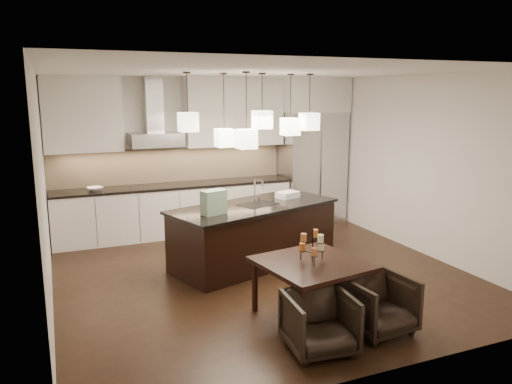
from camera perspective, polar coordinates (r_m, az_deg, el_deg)
name	(u,v)px	position (r m, az deg, el deg)	size (l,w,h in m)	color
floor	(261,275)	(7.17, 0.62, -9.42)	(5.50, 5.50, 0.02)	black
ceiling	(262,70)	(6.71, 0.68, 13.72)	(5.50, 5.50, 0.02)	white
wall_back	(203,154)	(9.37, -6.06, 4.36)	(5.50, 0.02, 2.80)	silver
wall_front	(388,226)	(4.46, 14.85, -3.81)	(5.50, 0.02, 2.80)	silver
wall_left	(42,192)	(6.26, -23.23, -0.02)	(0.02, 5.50, 2.80)	silver
wall_right	(423,165)	(8.28, 18.51, 2.90)	(0.02, 5.50, 2.80)	silver
refrigerator	(312,167)	(9.88, 6.39, 2.82)	(1.20, 0.72, 2.15)	#B7B7BA
fridge_panel	(313,95)	(9.77, 6.58, 10.96)	(1.26, 0.72, 0.65)	silver
lower_cabinets	(176,211)	(9.07, -9.11, -2.12)	(4.21, 0.62, 0.88)	silver
countertop	(175,186)	(8.97, -9.21, 0.73)	(4.21, 0.66, 0.04)	black
backsplash	(171,165)	(9.21, -9.71, 3.10)	(4.21, 0.02, 0.63)	tan
upper_cab_left	(82,114)	(8.75, -19.24, 8.40)	(1.25, 0.35, 1.25)	silver
upper_cab_right	(234,112)	(9.30, -2.51, 9.16)	(1.86, 0.35, 1.25)	silver
hood_canopy	(156,140)	(8.84, -11.35, 5.87)	(0.90, 0.52, 0.24)	#B7B7BA
hood_chimney	(153,104)	(8.92, -11.65, 9.77)	(0.30, 0.28, 0.96)	#B7B7BA
fruit_bowl	(95,189)	(8.71, -17.91, 0.34)	(0.26, 0.26, 0.06)	silver
island_body	(254,236)	(7.46, -0.23, -5.00)	(2.45, 0.98, 0.86)	black
island_top	(254,206)	(7.34, -0.24, -1.62)	(2.53, 1.06, 0.04)	black
faucet	(255,191)	(7.44, -0.15, 0.17)	(0.10, 0.24, 0.37)	silver
tote_bag	(214,202)	(6.76, -4.86, -1.18)	(0.33, 0.18, 0.33)	#246633
food_container	(288,195)	(7.83, 3.64, -0.31)	(0.33, 0.24, 0.10)	silver
dining_table	(312,289)	(5.82, 6.37, -10.98)	(1.10, 1.10, 0.66)	black
candelabra	(313,245)	(5.64, 6.49, -6.06)	(0.32, 0.32, 0.39)	black
candle_a	(321,247)	(5.73, 7.46, -6.20)	(0.07, 0.07, 0.09)	beige
candle_b	(302,247)	(5.70, 5.33, -6.25)	(0.07, 0.07, 0.09)	#C26220
candle_c	(314,252)	(5.54, 6.65, -6.80)	(0.07, 0.07, 0.09)	#9D5A30
candle_d	(315,233)	(5.73, 6.79, -4.71)	(0.07, 0.07, 0.09)	#C26220
candle_e	(304,237)	(5.56, 5.47, -5.19)	(0.07, 0.07, 0.09)	#9D5A30
candle_f	(321,239)	(5.54, 7.39, -5.30)	(0.07, 0.07, 0.09)	beige
armchair_left	(320,323)	(5.13, 7.28, -14.62)	(0.64, 0.66, 0.60)	black
armchair_right	(378,304)	(5.62, 13.77, -12.36)	(0.66, 0.68, 0.62)	black
pendant_a	(188,122)	(6.91, -7.77, 7.92)	(0.24, 0.24, 0.26)	beige
pendant_b	(224,138)	(7.27, -3.64, 6.18)	(0.24, 0.24, 0.26)	beige
pendant_c	(262,120)	(7.26, 0.70, 8.27)	(0.24, 0.24, 0.26)	beige
pendant_d	(290,127)	(7.67, 3.92, 7.46)	(0.24, 0.24, 0.26)	beige
pendant_e	(309,122)	(7.68, 6.10, 8.00)	(0.24, 0.24, 0.26)	beige
pendant_f	(246,139)	(6.79, -1.10, 6.07)	(0.24, 0.24, 0.26)	beige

